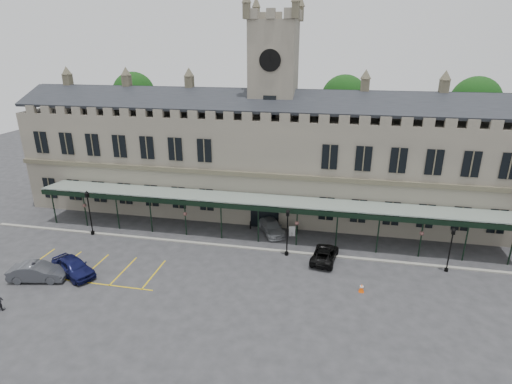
% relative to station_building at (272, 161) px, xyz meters
% --- Properties ---
extents(ground, '(140.00, 140.00, 0.00)m').
position_rel_station_building_xyz_m(ground, '(0.00, -15.91, -6.47)').
color(ground, '#2D2D30').
extents(station_building, '(60.00, 10.36, 17.30)m').
position_rel_station_building_xyz_m(station_building, '(0.00, 0.00, 0.00)').
color(station_building, '#6E685C').
rests_on(station_building, ground).
extents(clock_tower, '(5.60, 5.60, 24.80)m').
position_rel_station_building_xyz_m(clock_tower, '(0.00, 0.09, 6.64)').
color(clock_tower, '#6E685C').
rests_on(clock_tower, ground).
extents(canopy, '(50.00, 4.10, 4.30)m').
position_rel_station_building_xyz_m(canopy, '(0.00, -8.45, -4.06)').
color(canopy, '#8C9E93').
rests_on(canopy, ground).
extents(kerb, '(60.00, 0.40, 0.12)m').
position_rel_station_building_xyz_m(kerb, '(0.00, -10.41, -6.41)').
color(kerb, gray).
rests_on(kerb, ground).
extents(parking_markings, '(16.00, 6.00, 0.01)m').
position_rel_station_building_xyz_m(parking_markings, '(-14.00, -17.41, -6.47)').
color(parking_markings, gold).
rests_on(parking_markings, ground).
extents(tree_behind_left, '(6.00, 6.00, 16.00)m').
position_rel_station_building_xyz_m(tree_behind_left, '(-22.00, 9.09, 6.35)').
color(tree_behind_left, '#332314').
rests_on(tree_behind_left, ground).
extents(tree_behind_mid, '(6.00, 6.00, 16.00)m').
position_rel_station_building_xyz_m(tree_behind_mid, '(8.00, 9.09, 6.35)').
color(tree_behind_mid, '#332314').
rests_on(tree_behind_mid, ground).
extents(tree_behind_right, '(6.00, 6.00, 16.00)m').
position_rel_station_building_xyz_m(tree_behind_right, '(24.00, 9.09, 6.35)').
color(tree_behind_right, '#332314').
rests_on(tree_behind_right, ground).
extents(lamp_post_left, '(0.48, 0.48, 5.10)m').
position_rel_station_building_xyz_m(lamp_post_left, '(-18.12, -10.57, -3.44)').
color(lamp_post_left, black).
rests_on(lamp_post_left, ground).
extents(lamp_post_mid, '(0.47, 0.47, 4.97)m').
position_rel_station_building_xyz_m(lamp_post_mid, '(3.30, -10.99, -3.52)').
color(lamp_post_mid, black).
rests_on(lamp_post_mid, ground).
extents(lamp_post_right, '(0.42, 0.42, 4.42)m').
position_rel_station_building_xyz_m(lamp_post_right, '(18.02, -11.10, -3.85)').
color(lamp_post_right, black).
rests_on(lamp_post_right, ground).
extents(traffic_cone, '(0.47, 0.47, 0.74)m').
position_rel_station_building_xyz_m(traffic_cone, '(10.25, -15.99, -6.10)').
color(traffic_cone, '#F95107').
rests_on(traffic_cone, ground).
extents(sign_board, '(0.68, 0.20, 1.17)m').
position_rel_station_building_xyz_m(sign_board, '(3.34, -6.74, -5.89)').
color(sign_board, black).
rests_on(sign_board, ground).
extents(bollard_left, '(0.16, 0.16, 0.91)m').
position_rel_station_building_xyz_m(bollard_left, '(-1.46, -5.84, -6.01)').
color(bollard_left, black).
rests_on(bollard_left, ground).
extents(bollard_right, '(0.17, 0.17, 0.98)m').
position_rel_station_building_xyz_m(bollard_right, '(3.81, -6.06, -5.98)').
color(bollard_right, black).
rests_on(bollard_right, ground).
extents(car_left_a, '(5.29, 3.99, 1.68)m').
position_rel_station_building_xyz_m(car_left_a, '(-15.00, -18.40, -5.63)').
color(car_left_a, '#0E103E').
rests_on(car_left_a, ground).
extents(car_left_b, '(5.13, 2.63, 1.61)m').
position_rel_station_building_xyz_m(car_left_b, '(-17.50, -19.76, -5.66)').
color(car_left_b, '#3E4046').
rests_on(car_left_b, ground).
extents(car_taxi, '(4.13, 5.41, 1.46)m').
position_rel_station_building_xyz_m(car_taxi, '(1.00, -6.25, -5.74)').
color(car_taxi, '#919398').
rests_on(car_taxi, ground).
extents(car_van, '(2.83, 4.95, 1.30)m').
position_rel_station_building_xyz_m(car_van, '(7.00, -11.25, -5.82)').
color(car_van, black).
rests_on(car_van, ground).
extents(person_a, '(0.78, 0.74, 1.79)m').
position_rel_station_building_xyz_m(person_a, '(-17.68, -19.87, -5.57)').
color(person_a, black).
rests_on(person_a, ground).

